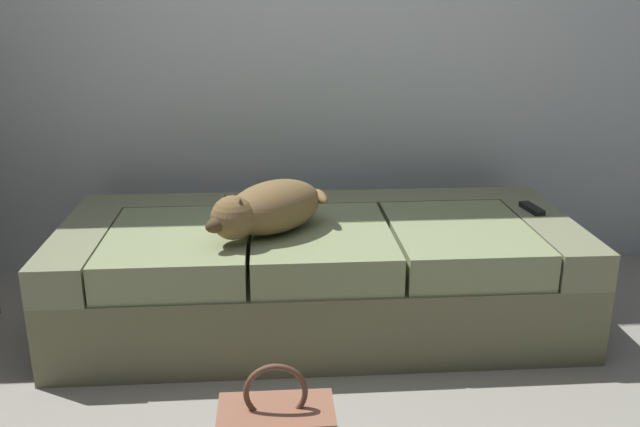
# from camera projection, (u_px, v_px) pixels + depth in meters

# --- Properties ---
(couch) EXTENTS (2.06, 0.90, 0.44)m
(couch) POSITION_uv_depth(u_px,v_px,m) (319.00, 272.00, 2.83)
(couch) COLOR #717150
(couch) RESTS_ON ground
(dog_tan) EXTENTS (0.50, 0.48, 0.20)m
(dog_tan) POSITION_uv_depth(u_px,v_px,m) (268.00, 208.00, 2.59)
(dog_tan) COLOR brown
(dog_tan) RESTS_ON couch
(tv_remote) EXTENTS (0.06, 0.15, 0.02)m
(tv_remote) POSITION_uv_depth(u_px,v_px,m) (532.00, 208.00, 2.89)
(tv_remote) COLOR black
(tv_remote) RESTS_ON couch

